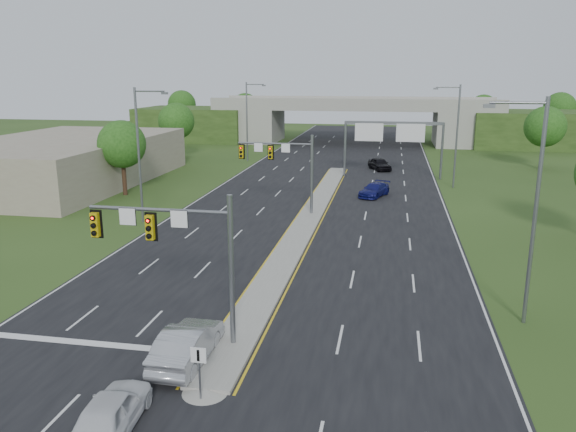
% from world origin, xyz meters
% --- Properties ---
extents(ground, '(240.00, 240.00, 0.00)m').
position_xyz_m(ground, '(0.00, 0.00, 0.00)').
color(ground, '#294217').
rests_on(ground, ground).
extents(road, '(24.00, 160.00, 0.02)m').
position_xyz_m(road, '(0.00, 35.00, 0.01)').
color(road, black).
rests_on(road, ground).
extents(median, '(2.00, 54.00, 0.16)m').
position_xyz_m(median, '(0.00, 23.00, 0.10)').
color(median, gray).
rests_on(median, road).
extents(median_nose, '(2.00, 2.00, 0.16)m').
position_xyz_m(median_nose, '(0.00, -4.00, 0.10)').
color(median_nose, gray).
rests_on(median_nose, road).
extents(lane_markings, '(23.72, 160.00, 0.01)m').
position_xyz_m(lane_markings, '(-0.60, 28.91, 0.02)').
color(lane_markings, gold).
rests_on(lane_markings, road).
extents(signal_mast_near, '(6.62, 0.60, 7.00)m').
position_xyz_m(signal_mast_near, '(-2.26, -0.07, 4.73)').
color(signal_mast_near, slate).
rests_on(signal_mast_near, ground).
extents(signal_mast_far, '(6.62, 0.60, 7.00)m').
position_xyz_m(signal_mast_far, '(-2.26, 24.93, 4.73)').
color(signal_mast_far, slate).
rests_on(signal_mast_far, ground).
extents(keep_right_sign, '(0.60, 0.13, 2.20)m').
position_xyz_m(keep_right_sign, '(0.00, -4.53, 1.52)').
color(keep_right_sign, slate).
rests_on(keep_right_sign, ground).
extents(sign_gantry, '(11.58, 0.44, 6.67)m').
position_xyz_m(sign_gantry, '(6.68, 44.92, 5.24)').
color(sign_gantry, slate).
rests_on(sign_gantry, ground).
extents(overpass, '(80.00, 14.00, 8.10)m').
position_xyz_m(overpass, '(0.00, 80.00, 3.55)').
color(overpass, gray).
rests_on(overpass, ground).
extents(lightpole_l_mid, '(2.85, 0.25, 11.00)m').
position_xyz_m(lightpole_l_mid, '(-13.30, 20.00, 6.10)').
color(lightpole_l_mid, slate).
rests_on(lightpole_l_mid, ground).
extents(lightpole_l_far, '(2.85, 0.25, 11.00)m').
position_xyz_m(lightpole_l_far, '(-13.30, 55.00, 6.10)').
color(lightpole_l_far, slate).
rests_on(lightpole_l_far, ground).
extents(lightpole_r_near, '(2.85, 0.25, 11.00)m').
position_xyz_m(lightpole_r_near, '(13.30, 5.00, 6.10)').
color(lightpole_r_near, slate).
rests_on(lightpole_r_near, ground).
extents(lightpole_r_far, '(2.85, 0.25, 11.00)m').
position_xyz_m(lightpole_r_far, '(13.30, 40.00, 6.10)').
color(lightpole_r_far, slate).
rests_on(lightpole_r_far, ground).
extents(tree_l_near, '(4.80, 4.80, 7.60)m').
position_xyz_m(tree_l_near, '(-20.00, 30.00, 5.18)').
color(tree_l_near, '#382316').
rests_on(tree_l_near, ground).
extents(tree_l_mid, '(5.20, 5.20, 8.12)m').
position_xyz_m(tree_l_mid, '(-24.00, 55.00, 5.51)').
color(tree_l_mid, '#382316').
rests_on(tree_l_mid, ground).
extents(tree_r_mid, '(5.20, 5.20, 8.12)m').
position_xyz_m(tree_r_mid, '(26.00, 55.00, 5.51)').
color(tree_r_mid, '#382316').
rests_on(tree_r_mid, ground).
extents(tree_back_a, '(6.00, 6.00, 8.85)m').
position_xyz_m(tree_back_a, '(-38.00, 94.00, 5.84)').
color(tree_back_a, '#382316').
rests_on(tree_back_a, ground).
extents(tree_back_b, '(5.60, 5.60, 8.32)m').
position_xyz_m(tree_back_b, '(-24.00, 94.00, 5.51)').
color(tree_back_b, '#382316').
rests_on(tree_back_b, ground).
extents(tree_back_c, '(5.60, 5.60, 8.32)m').
position_xyz_m(tree_back_c, '(24.00, 94.00, 5.51)').
color(tree_back_c, '#382316').
rests_on(tree_back_c, ground).
extents(tree_back_d, '(6.00, 6.00, 8.85)m').
position_xyz_m(tree_back_d, '(38.00, 94.00, 5.84)').
color(tree_back_d, '#382316').
rests_on(tree_back_d, ground).
extents(commercial_building, '(18.00, 30.00, 5.00)m').
position_xyz_m(commercial_building, '(-30.00, 35.00, 2.50)').
color(commercial_building, gray).
rests_on(commercial_building, ground).
extents(car_white, '(2.08, 4.42, 1.46)m').
position_xyz_m(car_white, '(-2.39, -6.80, 0.75)').
color(car_white, silver).
rests_on(car_white, road).
extents(car_silver, '(1.79, 5.00, 1.64)m').
position_xyz_m(car_silver, '(-1.50, -1.80, 0.84)').
color(car_silver, '#A3A5AA').
rests_on(car_silver, road).
extents(car_far_b, '(3.43, 5.01, 1.35)m').
position_xyz_m(car_far_b, '(5.17, 33.76, 0.69)').
color(car_far_b, '#0E1157').
rests_on(car_far_b, road).
extents(car_far_c, '(3.53, 4.96, 1.57)m').
position_xyz_m(car_far_c, '(5.28, 50.47, 0.80)').
color(car_far_c, black).
rests_on(car_far_c, road).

